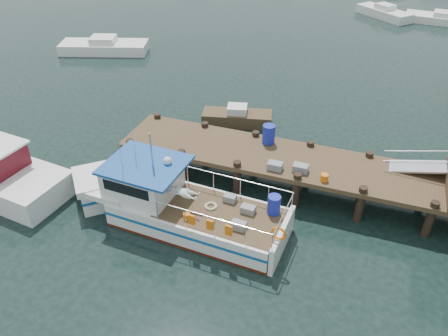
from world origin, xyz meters
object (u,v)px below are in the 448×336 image
(lobster_boat, at_px, (171,203))
(moored_rowboat, at_px, (237,117))
(moored_a, at_px, (104,46))
(moored_b, at_px, (384,12))
(dock, at_px, (426,165))
(moored_c, at_px, (443,19))

(lobster_boat, height_order, moored_rowboat, lobster_boat)
(lobster_boat, bearing_deg, moored_a, 133.17)
(moored_a, relative_size, moored_b, 1.27)
(lobster_boat, distance_m, moored_b, 33.05)
(moored_rowboat, bearing_deg, moored_a, 167.29)
(moored_rowboat, xyz_separation_m, moored_a, (-12.99, 7.17, 0.04))
(dock, distance_m, moored_b, 28.92)
(lobster_boat, xyz_separation_m, moored_rowboat, (-0.14, 8.28, -0.41))
(moored_a, bearing_deg, moored_rowboat, -27.46)
(moored_rowboat, height_order, moored_b, moored_b)
(dock, height_order, moored_b, dock)
(lobster_boat, bearing_deg, moored_c, 73.91)
(moored_c, bearing_deg, moored_a, -129.03)
(moored_a, bearing_deg, moored_b, 43.24)
(moored_b, distance_m, moored_c, 5.11)
(dock, bearing_deg, moored_rowboat, 153.46)
(moored_rowboat, bearing_deg, moored_c, 81.21)
(moored_rowboat, distance_m, moored_c, 26.55)
(moored_c, bearing_deg, lobster_boat, -92.85)
(dock, bearing_deg, moored_b, 95.74)
(lobster_boat, relative_size, moored_rowboat, 2.41)
(lobster_boat, xyz_separation_m, moored_b, (5.96, 32.51, -0.37))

